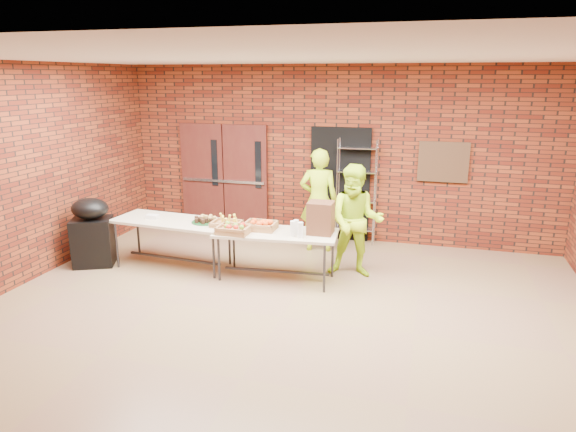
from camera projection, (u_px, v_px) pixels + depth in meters
The scene contains 19 objects.
room at pixel (281, 196), 6.15m from camera, with size 8.08×7.08×3.28m.
double_doors at pixel (224, 178), 10.07m from camera, with size 1.78×0.12×2.10m.
dark_doorway at pixel (340, 184), 9.48m from camera, with size 1.10×0.06×2.10m, color black.
bronze_plaque at pixel (443, 162), 8.87m from camera, with size 0.85×0.04×0.70m, color #422B1A.
wire_rack at pixel (356, 192), 9.29m from camera, with size 0.70×0.23×1.91m, color #AAABB1, non-canonical shape.
table_left at pixel (172, 224), 8.17m from camera, with size 1.94×0.94×0.78m.
table_right at pixel (276, 236), 7.65m from camera, with size 1.87×0.92×0.74m.
basket_bananas at pixel (226, 224), 7.81m from camera, with size 0.44×0.34×0.14m.
basket_oranges at pixel (261, 225), 7.74m from camera, with size 0.46×0.36×0.14m.
basket_apples at pixel (234, 229), 7.55m from camera, with size 0.46×0.36×0.14m.
muffin_tray at pixel (205, 219), 8.00m from camera, with size 0.42×0.42×0.10m.
napkin_box at pixel (152, 217), 8.22m from camera, with size 0.19×0.13×0.06m, color silver.
coffee_dispenser at pixel (321, 218), 7.49m from camera, with size 0.36×0.33×0.48m, color #532E1C.
cup_stack_front at pixel (293, 229), 7.40m from camera, with size 0.08×0.08×0.23m, color silver.
cup_stack_mid at pixel (300, 230), 7.32m from camera, with size 0.08×0.08×0.23m, color silver.
cup_stack_back at pixel (296, 227), 7.48m from camera, with size 0.07×0.07×0.22m, color silver.
covered_grill at pixel (92, 232), 8.27m from camera, with size 0.77×0.72×1.11m.
volunteer_woman at pixel (319, 200), 8.89m from camera, with size 0.66×0.43×1.81m, color #BAEA1A.
volunteer_man at pixel (356, 221), 7.74m from camera, with size 0.84×0.66×1.73m, color #BAEA1A.
Camera 1 is at (1.72, -5.75, 2.99)m, focal length 32.00 mm.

